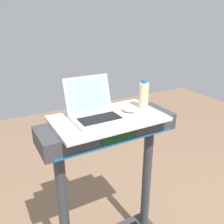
% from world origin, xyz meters
% --- Properties ---
extents(desk_board, '(0.70, 0.42, 0.02)m').
position_xyz_m(desk_board, '(0.00, 0.70, 1.19)').
color(desk_board, silver).
rests_on(desk_board, treadmill_base).
extents(laptop, '(0.31, 0.30, 0.24)m').
position_xyz_m(laptop, '(-0.08, 0.73, 1.25)').
color(laptop, '#B7B7BC').
rests_on(laptop, desk_board).
extents(computer_mouse, '(0.10, 0.12, 0.03)m').
position_xyz_m(computer_mouse, '(0.16, 0.71, 1.21)').
color(computer_mouse, '#B2B2B7').
rests_on(computer_mouse, desk_board).
extents(water_bottle, '(0.07, 0.07, 0.20)m').
position_xyz_m(water_bottle, '(0.29, 0.73, 1.29)').
color(water_bottle, beige).
rests_on(water_bottle, desk_board).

